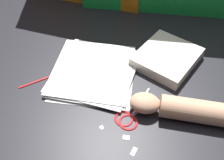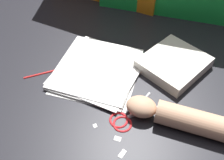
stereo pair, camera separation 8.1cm
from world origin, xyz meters
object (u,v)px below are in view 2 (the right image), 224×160
object	(u,v)px
paper_stack	(98,70)
scissors	(127,117)
book_closed	(174,63)
hand_forearm	(179,117)

from	to	relation	value
paper_stack	scissors	size ratio (longest dim) A/B	1.72
scissors	book_closed	bearing A→B (deg)	73.35
book_closed	hand_forearm	xyz separation A→B (m)	(0.06, -0.23, 0.01)
book_closed	hand_forearm	size ratio (longest dim) A/B	0.90
book_closed	paper_stack	bearing A→B (deg)	-154.23
book_closed	hand_forearm	bearing A→B (deg)	-74.31
paper_stack	book_closed	bearing A→B (deg)	25.77
paper_stack	book_closed	world-z (taller)	book_closed
hand_forearm	scissors	bearing A→B (deg)	-166.48
paper_stack	hand_forearm	world-z (taller)	hand_forearm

